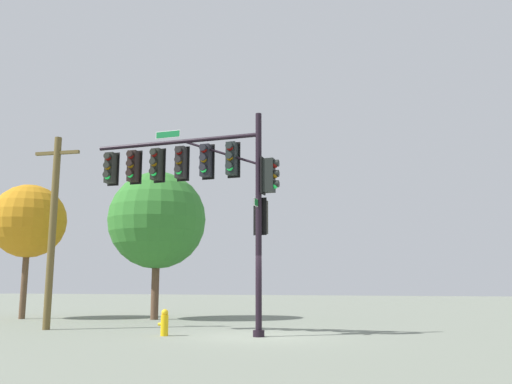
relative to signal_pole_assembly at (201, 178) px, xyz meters
name	(u,v)px	position (x,y,z in m)	size (l,w,h in m)	color
ground_plane	(259,337)	(-2.06, 0.10, -5.16)	(120.00, 120.00, 0.00)	slate
signal_pole_assembly	(201,178)	(0.00, 0.00, 0.00)	(6.75, 1.15, 7.19)	black
utility_pole	(53,227)	(5.96, -0.32, -1.46)	(1.80, 0.26, 7.10)	brown
fire_hydrant	(164,323)	(0.88, 0.65, -4.75)	(0.33, 0.24, 0.83)	gold
tree_near	(29,221)	(10.90, -5.10, -0.57)	(3.52, 3.52, 6.36)	brown
tree_mid	(157,220)	(4.73, -6.37, -0.58)	(4.58, 4.58, 6.88)	brown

